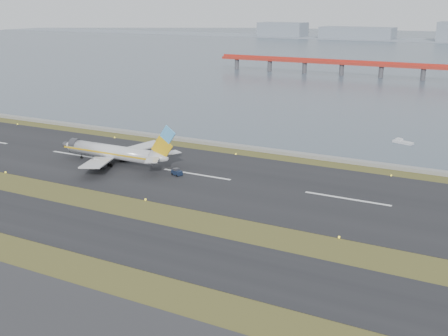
{
  "coord_description": "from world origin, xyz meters",
  "views": [
    {
      "loc": [
        72.18,
        -89.51,
        43.0
      ],
      "look_at": [
        12.4,
        22.0,
        5.64
      ],
      "focal_mm": 45.0,
      "sensor_mm": 36.0,
      "label": 1
    }
  ],
  "objects": [
    {
      "name": "red_pier",
      "position": [
        20.0,
        250.0,
        7.28
      ],
      "size": [
        260.0,
        5.0,
        10.2
      ],
      "color": "red",
      "rests_on": "ground"
    },
    {
      "name": "pushback_tug",
      "position": [
        -4.15,
        26.97,
        0.91
      ],
      "size": [
        3.33,
        2.59,
        1.88
      ],
      "rotation": [
        0.0,
        0.0,
        -0.37
      ],
      "color": "#121D33",
      "rests_on": "ground"
    },
    {
      "name": "runway_strip",
      "position": [
        0.0,
        30.0,
        0.05
      ],
      "size": [
        1000.0,
        45.0,
        0.1
      ],
      "primitive_type": "cube",
      "color": "black",
      "rests_on": "ground"
    },
    {
      "name": "airliner",
      "position": [
        -24.55,
        27.73,
        3.46
      ],
      "size": [
        38.52,
        32.89,
        12.8
      ],
      "color": "silver",
      "rests_on": "ground"
    },
    {
      "name": "seawall",
      "position": [
        0.0,
        60.0,
        0.5
      ],
      "size": [
        1000.0,
        2.5,
        1.0
      ],
      "primitive_type": "cube",
      "color": "gray",
      "rests_on": "ground"
    },
    {
      "name": "workboat_near",
      "position": [
        40.35,
        89.89,
        0.5
      ],
      "size": [
        6.77,
        4.1,
        1.57
      ],
      "rotation": [
        0.0,
        0.0,
        -0.35
      ],
      "color": "silver",
      "rests_on": "ground"
    },
    {
      "name": "ground",
      "position": [
        0.0,
        0.0,
        0.0
      ],
      "size": [
        1000.0,
        1000.0,
        0.0
      ],
      "primitive_type": "plane",
      "color": "#384418",
      "rests_on": "ground"
    },
    {
      "name": "taxiway_strip",
      "position": [
        0.0,
        -12.0,
        0.05
      ],
      "size": [
        1000.0,
        18.0,
        0.1
      ],
      "primitive_type": "cube",
      "color": "black",
      "rests_on": "ground"
    },
    {
      "name": "bay_water",
      "position": [
        0.0,
        460.0,
        0.0
      ],
      "size": [
        1400.0,
        800.0,
        1.3
      ],
      "primitive_type": "cube",
      "color": "#404F5C",
      "rests_on": "ground"
    }
  ]
}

